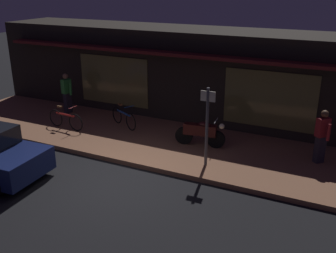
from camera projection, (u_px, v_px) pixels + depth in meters
ground_plane at (114, 181)px, 11.20m from camera, size 60.00×60.00×0.00m
sidewalk_slab at (161, 142)px, 13.70m from camera, size 18.00×4.00×0.15m
storefront_building at (199, 74)px, 15.95m from camera, size 18.00×3.30×3.60m
motorcycle at (201, 132)px, 13.03m from camera, size 1.70×0.57×0.97m
bicycle_parked at (124, 118)px, 14.83m from camera, size 1.50×0.78×0.91m
bicycle_extra at (66, 119)px, 14.63m from camera, size 1.66×0.42×0.91m
person_photographer at (67, 92)px, 16.24m from camera, size 0.62×0.42×1.67m
person_bystander at (322, 135)px, 11.73m from camera, size 0.50×0.49×1.67m
sign_post at (207, 122)px, 11.37m from camera, size 0.44×0.09×2.40m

